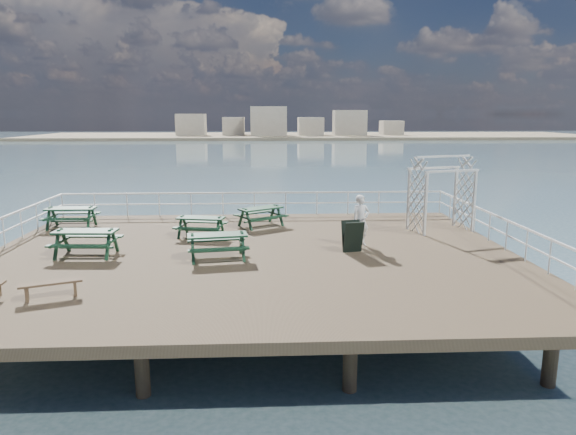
# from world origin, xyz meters

# --- Properties ---
(ground) EXTENTS (18.00, 14.00, 0.30)m
(ground) POSITION_xyz_m (0.00, 0.00, -0.15)
(ground) COLOR brown
(ground) RESTS_ON ground
(sea_backdrop) EXTENTS (300.00, 300.00, 9.20)m
(sea_backdrop) POSITION_xyz_m (12.54, 134.07, -0.51)
(sea_backdrop) COLOR #405F6C
(sea_backdrop) RESTS_ON ground
(railing) EXTENTS (17.77, 13.76, 1.10)m
(railing) POSITION_xyz_m (-0.07, 2.57, 0.87)
(railing) COLOR white
(railing) RESTS_ON ground
(picnic_table_a) EXTENTS (1.97, 1.59, 0.96)m
(picnic_table_a) POSITION_xyz_m (-7.60, 4.47, 0.61)
(picnic_table_a) COLOR #12331D
(picnic_table_a) RESTS_ON ground
(picnic_table_b) EXTENTS (2.04, 1.76, 0.87)m
(picnic_table_b) POSITION_xyz_m (-1.99, 2.58, 0.56)
(picnic_table_b) COLOR #12331D
(picnic_table_b) RESTS_ON ground
(picnic_table_c) EXTENTS (2.37, 2.26, 0.90)m
(picnic_table_c) POSITION_xyz_m (0.31, 4.38, 0.58)
(picnic_table_c) COLOR #12331D
(picnic_table_c) RESTS_ON ground
(picnic_table_d) EXTENTS (2.11, 1.73, 0.99)m
(picnic_table_d) POSITION_xyz_m (-5.51, 0.01, 0.63)
(picnic_table_d) COLOR #12331D
(picnic_table_d) RESTS_ON ground
(picnic_table_e) EXTENTS (2.14, 1.82, 0.94)m
(picnic_table_e) POSITION_xyz_m (-1.08, -0.57, 0.60)
(picnic_table_e) COLOR #12331D
(picnic_table_e) RESTS_ON ground
(flat_bench_near) EXTENTS (1.54, 0.88, 0.43)m
(flat_bench_near) POSITION_xyz_m (-5.06, -4.05, 0.33)
(flat_bench_near) COLOR brown
(flat_bench_near) RESTS_ON ground
(trellis_arbor) EXTENTS (2.72, 1.92, 3.05)m
(trellis_arbor) POSITION_xyz_m (7.60, 3.20, 1.36)
(trellis_arbor) COLOR white
(trellis_arbor) RESTS_ON ground
(sandwich_board) EXTENTS (0.76, 0.62, 1.10)m
(sandwich_board) POSITION_xyz_m (3.47, 0.05, 0.54)
(sandwich_board) COLOR black
(sandwich_board) RESTS_ON ground
(person) EXTENTS (0.78, 0.63, 1.84)m
(person) POSITION_xyz_m (3.91, 0.93, 0.92)
(person) COLOR white
(person) RESTS_ON ground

